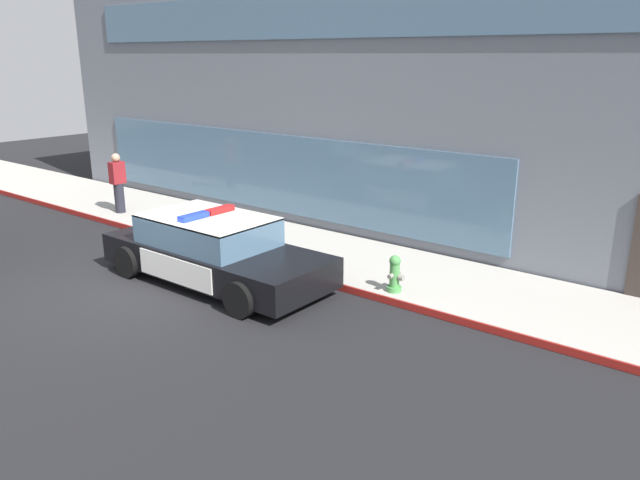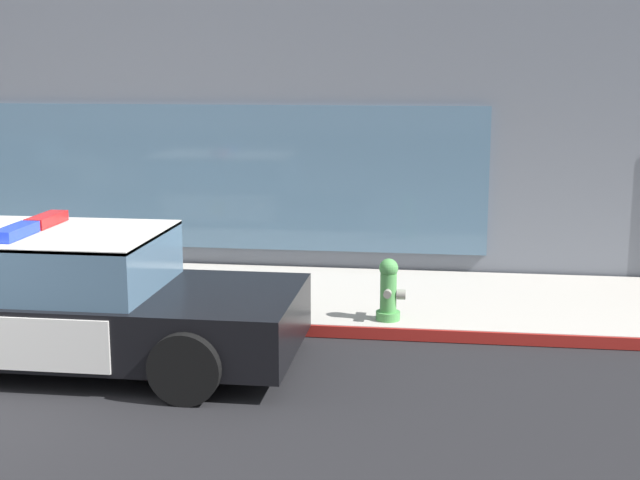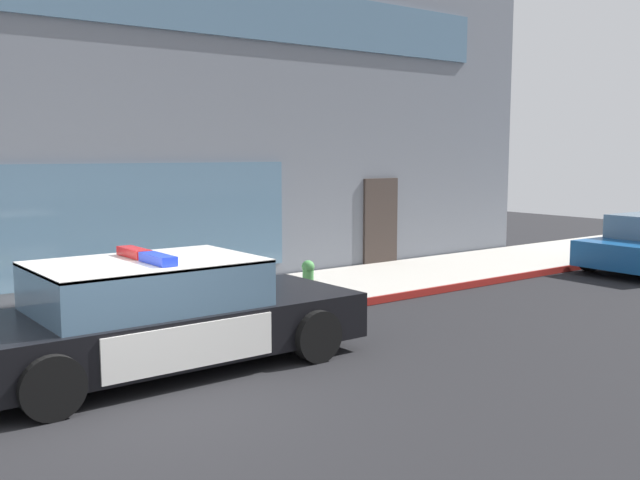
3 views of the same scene
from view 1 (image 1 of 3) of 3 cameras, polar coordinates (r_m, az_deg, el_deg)
The scene contains 7 objects.
ground at distance 12.98m, azimuth -16.68°, elevation -4.39°, with size 48.00×48.00×0.00m, color black.
sidewalk at distance 15.40m, azimuth -4.66°, elevation -0.09°, with size 48.00×2.90×0.15m, color #B2ADA3.
curb_red_paint at distance 14.42m, azimuth -8.63°, elevation -1.41°, with size 28.80×0.04×0.14m, color maroon.
storefront_building at distance 19.34m, azimuth 11.94°, elevation 14.22°, with size 23.21×10.12×7.57m.
police_cruiser at distance 12.84m, azimuth -9.81°, elevation -0.92°, with size 5.09×2.17×1.49m.
fire_hydrant at distance 11.89m, azimuth 6.93°, elevation -3.15°, with size 0.34×0.39×0.73m.
pedestrian_on_sidewalk at distance 18.58m, azimuth -18.18°, elevation 5.04°, with size 0.28×0.40×1.71m.
Camera 1 is at (10.10, -6.77, 4.53)m, focal length 34.60 mm.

